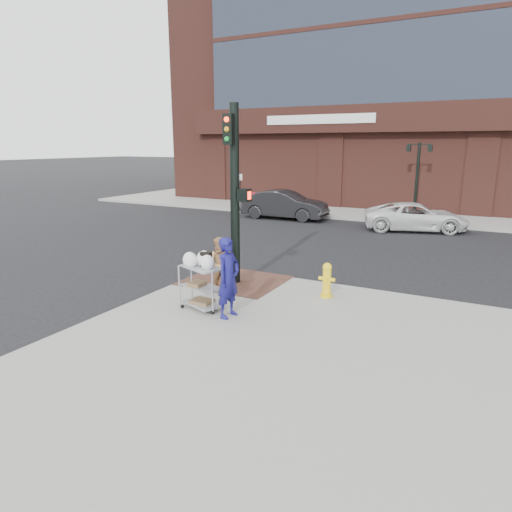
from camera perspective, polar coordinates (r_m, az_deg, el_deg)
The scene contains 15 objects.
ground at distance 12.52m, azimuth -2.42°, elevation -5.18°, with size 220.00×220.00×0.00m, color black.
brick_curb_ramp at distance 13.50m, azimuth -2.70°, elevation -3.06°, with size 2.80×2.40×0.01m, color #4E2D24.
bank_building at distance 42.43m, azimuth 28.88°, elevation 25.99°, with size 42.00×26.00×28.00m, color #572A22.
lamp_post at distance 26.54m, azimuth 19.52°, elevation 9.91°, with size 1.32×0.22×4.00m.
parking_sign at distance 29.21m, azimuth -1.99°, elevation 8.27°, with size 0.05×0.05×2.20m, color black.
traffic_signal_pole at distance 12.81m, azimuth -2.65°, elevation 8.24°, with size 0.61×0.51×5.00m.
woman_blue at distance 10.48m, azimuth -3.47°, elevation -2.73°, with size 0.69×0.45×1.88m, color navy.
pedestrian_tan at distance 12.22m, azimuth -4.39°, elevation -1.19°, with size 0.74×0.58×1.53m, color tan.
sedan_dark at distance 25.56m, azimuth 3.57°, elevation 6.42°, with size 1.67×4.80×1.58m, color black.
minivan_white at distance 23.30m, azimuth 19.34°, elevation 4.65°, with size 2.22×4.82×1.34m, color silver.
utility_cart at distance 11.14m, azimuth -6.82°, elevation -3.38°, with size 1.16×0.89×1.43m.
fire_hydrant at distance 12.07m, azimuth 8.84°, elevation -2.95°, with size 0.44×0.31×0.93m.
newsbox_red at distance 28.80m, azimuth -0.51°, elevation 6.98°, with size 0.41×0.37×0.98m, color #B51427.
newsbox_yellow at distance 27.86m, azimuth 3.44°, elevation 6.76°, with size 0.43×0.39×1.01m, color gold.
newsbox_blue at distance 28.18m, azimuth 1.23°, elevation 6.83°, with size 0.41×0.37×0.99m, color #1936A8.
Camera 1 is at (6.01, -10.20, 4.07)m, focal length 32.00 mm.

